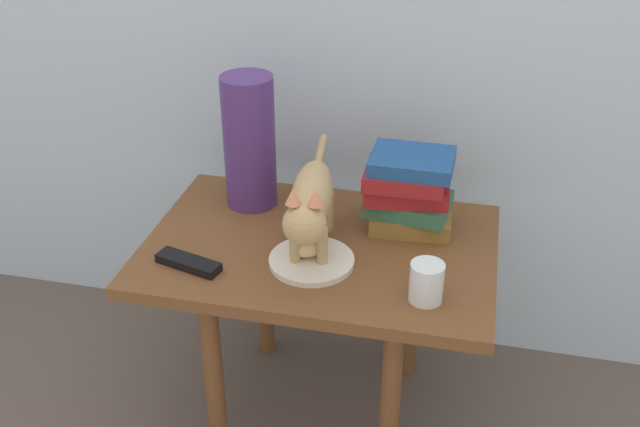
# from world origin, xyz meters

# --- Properties ---
(ground_plane) EXTENTS (6.00, 6.00, 0.00)m
(ground_plane) POSITION_xyz_m (0.00, 0.00, 0.00)
(ground_plane) COLOR brown
(side_table) EXTENTS (0.80, 0.54, 0.52)m
(side_table) POSITION_xyz_m (0.00, 0.00, 0.44)
(side_table) COLOR brown
(side_table) RESTS_ON ground
(plate) EXTENTS (0.19, 0.19, 0.01)m
(plate) POSITION_xyz_m (-0.00, -0.08, 0.52)
(plate) COLOR silver
(plate) RESTS_ON side_table
(bread_roll) EXTENTS (0.10, 0.09, 0.05)m
(bread_roll) POSITION_xyz_m (-0.01, -0.07, 0.55)
(bread_roll) COLOR #E0BC7A
(bread_roll) RESTS_ON plate
(cat) EXTENTS (0.13, 0.48, 0.23)m
(cat) POSITION_xyz_m (-0.01, -0.04, 0.65)
(cat) COLOR tan
(cat) RESTS_ON side_table
(book_stack) EXTENTS (0.22, 0.17, 0.19)m
(book_stack) POSITION_xyz_m (0.18, 0.12, 0.61)
(book_stack) COLOR olive
(book_stack) RESTS_ON side_table
(green_vase) EXTENTS (0.13, 0.13, 0.33)m
(green_vase) POSITION_xyz_m (-0.21, 0.15, 0.68)
(green_vase) COLOR #4C2D72
(green_vase) RESTS_ON side_table
(candle_jar) EXTENTS (0.07, 0.07, 0.08)m
(candle_jar) POSITION_xyz_m (0.26, -0.16, 0.55)
(candle_jar) COLOR silver
(candle_jar) RESTS_ON side_table
(tv_remote) EXTENTS (0.16, 0.08, 0.02)m
(tv_remote) POSITION_xyz_m (-0.26, -0.15, 0.53)
(tv_remote) COLOR black
(tv_remote) RESTS_ON side_table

